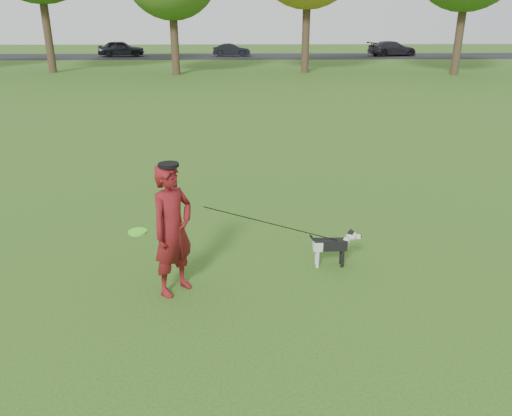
{
  "coord_description": "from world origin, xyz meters",
  "views": [
    {
      "loc": [
        -0.02,
        -6.07,
        3.38
      ],
      "look_at": [
        0.16,
        0.21,
        0.95
      ],
      "focal_mm": 35.0,
      "sensor_mm": 36.0,
      "label": 1
    }
  ],
  "objects_px": {
    "man": "(173,230)",
    "car_mid": "(232,50)",
    "car_left": "(121,48)",
    "dog": "(334,244)",
    "car_right": "(392,48)"
  },
  "relations": [
    {
      "from": "man",
      "to": "car_mid",
      "type": "distance_m",
      "value": 40.31
    },
    {
      "from": "man",
      "to": "car_left",
      "type": "bearing_deg",
      "value": 52.95
    },
    {
      "from": "dog",
      "to": "car_right",
      "type": "xyz_separation_m",
      "value": [
        12.14,
        39.67,
        0.3
      ]
    },
    {
      "from": "car_left",
      "to": "car_mid",
      "type": "relative_size",
      "value": 1.21
    },
    {
      "from": "man",
      "to": "car_right",
      "type": "distance_m",
      "value": 42.78
    },
    {
      "from": "man",
      "to": "car_mid",
      "type": "height_order",
      "value": "man"
    },
    {
      "from": "dog",
      "to": "car_right",
      "type": "height_order",
      "value": "car_right"
    },
    {
      "from": "man",
      "to": "dog",
      "type": "bearing_deg",
      "value": -34.22
    },
    {
      "from": "man",
      "to": "car_left",
      "type": "relative_size",
      "value": 0.44
    },
    {
      "from": "car_left",
      "to": "car_right",
      "type": "distance_m",
      "value": 23.95
    },
    {
      "from": "man",
      "to": "car_right",
      "type": "bearing_deg",
      "value": 19.95
    },
    {
      "from": "man",
      "to": "dog",
      "type": "distance_m",
      "value": 2.33
    },
    {
      "from": "man",
      "to": "car_mid",
      "type": "xyz_separation_m",
      "value": [
        0.06,
        40.31,
        -0.31
      ]
    },
    {
      "from": "man",
      "to": "car_right",
      "type": "relative_size",
      "value": 0.4
    },
    {
      "from": "man",
      "to": "car_right",
      "type": "height_order",
      "value": "man"
    }
  ]
}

